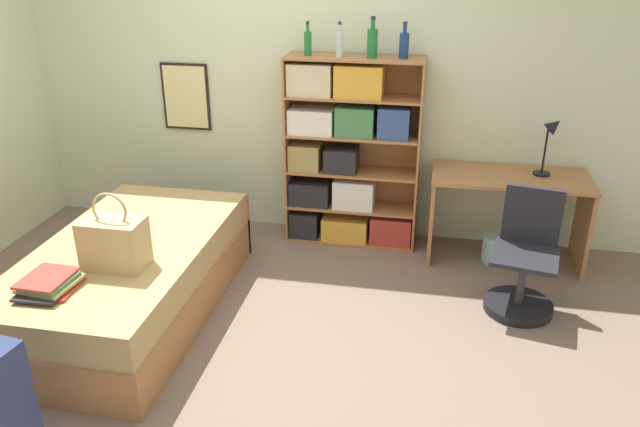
# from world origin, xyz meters

# --- Properties ---
(ground_plane) EXTENTS (14.00, 14.00, 0.00)m
(ground_plane) POSITION_xyz_m (0.00, 0.00, 0.00)
(ground_plane) COLOR #756051
(wall_back) EXTENTS (10.00, 0.09, 2.60)m
(wall_back) POSITION_xyz_m (-0.00, 1.60, 1.30)
(wall_back) COLOR beige
(wall_back) RESTS_ON ground_plane
(bed) EXTENTS (1.08, 1.99, 0.51)m
(bed) POSITION_xyz_m (-0.68, 0.02, 0.25)
(bed) COLOR #A36B3D
(bed) RESTS_ON ground_plane
(handbag) EXTENTS (0.37, 0.23, 0.48)m
(handbag) POSITION_xyz_m (-0.58, -0.29, 0.67)
(handbag) COLOR tan
(handbag) RESTS_ON bed
(book_stack_on_bed) EXTENTS (0.32, 0.35, 0.09)m
(book_stack_on_bed) POSITION_xyz_m (-0.82, -0.62, 0.56)
(book_stack_on_bed) COLOR #B2382D
(book_stack_on_bed) RESTS_ON bed
(bookcase) EXTENTS (1.07, 0.32, 1.52)m
(bookcase) POSITION_xyz_m (0.56, 1.38, 0.74)
(bookcase) COLOR #A36B3D
(bookcase) RESTS_ON ground_plane
(bottle_green) EXTENTS (0.06, 0.06, 0.25)m
(bottle_green) POSITION_xyz_m (0.26, 1.37, 1.62)
(bottle_green) COLOR #1E6B2D
(bottle_green) RESTS_ON bookcase
(bottle_brown) EXTENTS (0.06, 0.06, 0.26)m
(bottle_brown) POSITION_xyz_m (0.51, 1.34, 1.62)
(bottle_brown) COLOR #B7BCC1
(bottle_brown) RESTS_ON bookcase
(bottle_clear) EXTENTS (0.08, 0.08, 0.30)m
(bottle_clear) POSITION_xyz_m (0.75, 1.36, 1.64)
(bottle_clear) COLOR #1E6B2D
(bottle_clear) RESTS_ON bookcase
(bottle_blue) EXTENTS (0.07, 0.07, 0.26)m
(bottle_blue) POSITION_xyz_m (0.98, 1.38, 1.63)
(bottle_blue) COLOR navy
(bottle_blue) RESTS_ON bookcase
(desk) EXTENTS (1.18, 0.56, 0.70)m
(desk) POSITION_xyz_m (1.85, 1.27, 0.49)
(desk) COLOR #A36B3D
(desk) RESTS_ON ground_plane
(desk_lamp) EXTENTS (0.18, 0.13, 0.46)m
(desk_lamp) POSITION_xyz_m (2.10, 1.33, 1.01)
(desk_lamp) COLOR black
(desk_lamp) RESTS_ON desk
(desk_chair) EXTENTS (0.49, 0.50, 0.83)m
(desk_chair) POSITION_xyz_m (1.92, 0.56, 0.26)
(desk_chair) COLOR black
(desk_chair) RESTS_ON ground_plane
(waste_bin) EXTENTS (0.22, 0.22, 0.22)m
(waste_bin) POSITION_xyz_m (1.80, 1.21, 0.11)
(waste_bin) COLOR #99C1B2
(waste_bin) RESTS_ON ground_plane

